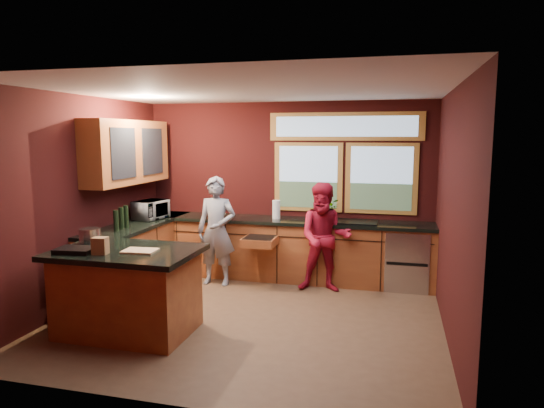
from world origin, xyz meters
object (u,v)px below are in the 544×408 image
at_px(island, 128,291).
at_px(stock_pot, 90,236).
at_px(person_grey, 217,231).
at_px(cutting_board, 140,251).
at_px(person_red, 325,238).

height_order(island, stock_pot, stock_pot).
bearing_deg(person_grey, cutting_board, -94.11).
xyz_separation_m(person_grey, person_red, (1.59, 0.07, -0.03)).
height_order(person_red, cutting_board, person_red).
xyz_separation_m(person_red, stock_pot, (-2.46, -1.84, 0.26)).
xyz_separation_m(person_grey, stock_pot, (-0.87, -1.77, 0.24)).
height_order(cutting_board, stock_pot, stock_pot).
height_order(person_red, stock_pot, person_red).
bearing_deg(person_grey, island, -100.08).
bearing_deg(stock_pot, person_red, 36.83).
xyz_separation_m(island, stock_pot, (-0.55, 0.15, 0.56)).
relative_size(person_grey, cutting_board, 4.57).
bearing_deg(person_red, person_grey, 177.17).
height_order(person_grey, stock_pot, person_grey).
bearing_deg(person_red, cutting_board, -135.13).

